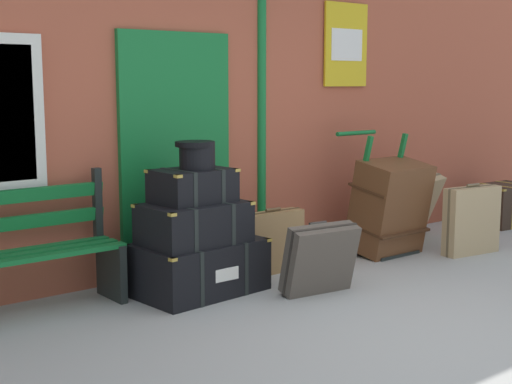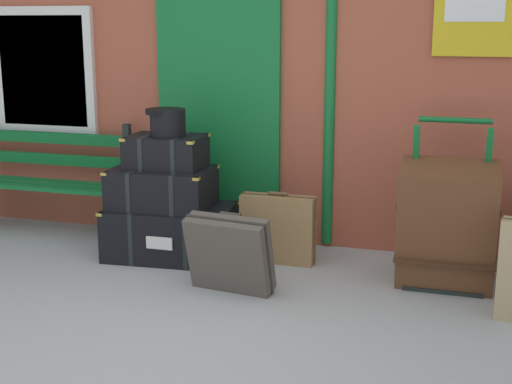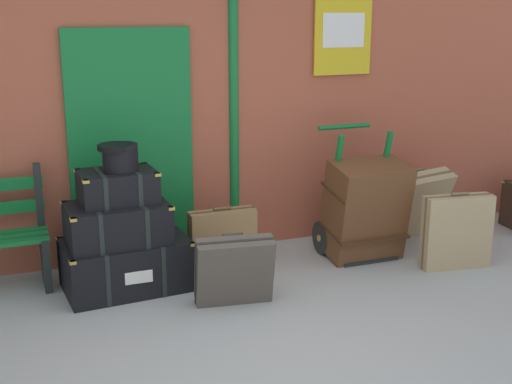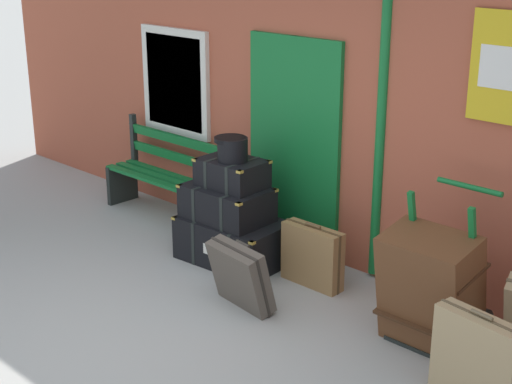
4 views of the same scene
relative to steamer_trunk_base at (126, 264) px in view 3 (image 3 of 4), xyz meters
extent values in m
plane|color=#A3A099|center=(0.57, -1.80, -0.21)|extent=(60.00, 60.00, 0.00)
cube|color=#AD5138|center=(0.57, 0.80, 1.39)|extent=(10.40, 0.30, 3.20)
cube|color=#146B2D|center=(0.20, 0.62, 0.84)|extent=(1.10, 0.05, 2.10)
cube|color=#0C401B|center=(0.20, 0.61, 0.84)|extent=(0.06, 0.02, 2.10)
cylinder|color=#146B2D|center=(1.17, 0.64, 1.39)|extent=(0.09, 0.09, 3.14)
cube|color=gold|center=(2.28, 0.62, 1.84)|extent=(0.60, 0.02, 0.84)
cube|color=white|center=(2.28, 0.61, 1.84)|extent=(0.44, 0.01, 0.32)
cube|color=black|center=(-0.62, 0.30, 0.01)|extent=(0.06, 0.40, 0.45)
cube|color=black|center=(-0.62, 0.50, 0.52)|extent=(0.06, 0.06, 0.56)
cube|color=black|center=(0.00, 0.00, 0.00)|extent=(1.05, 0.72, 0.42)
cube|color=black|center=(-0.22, -0.02, 0.00)|extent=(0.09, 0.65, 0.43)
cube|color=black|center=(0.22, 0.02, 0.00)|extent=(0.09, 0.65, 0.43)
cube|color=#B79338|center=(-0.46, -0.34, 0.20)|extent=(0.05, 0.05, 0.02)
cube|color=#B79338|center=(0.50, -0.26, 0.20)|extent=(0.05, 0.05, 0.02)
cube|color=#B79338|center=(-0.50, 0.26, 0.20)|extent=(0.05, 0.05, 0.02)
cube|color=#B79338|center=(0.46, 0.34, 0.20)|extent=(0.05, 0.05, 0.02)
cube|color=silver|center=(-0.03, -0.32, 0.00)|extent=(0.36, 0.01, 0.10)
cube|color=black|center=(-0.05, -0.02, 0.37)|extent=(0.82, 0.57, 0.32)
cube|color=black|center=(-0.23, -0.03, 0.37)|extent=(0.06, 0.55, 0.33)
cube|color=black|center=(0.13, -0.01, 0.37)|extent=(0.06, 0.55, 0.33)
cube|color=#B79338|center=(-0.42, -0.29, 0.52)|extent=(0.05, 0.05, 0.02)
cube|color=#B79338|center=(0.34, -0.26, 0.52)|extent=(0.05, 0.05, 0.02)
cube|color=#B79338|center=(-0.44, 0.21, 0.52)|extent=(0.05, 0.05, 0.02)
cube|color=#B79338|center=(0.31, 0.24, 0.52)|extent=(0.05, 0.05, 0.02)
cube|color=black|center=(-0.03, 0.03, 0.66)|extent=(0.62, 0.47, 0.26)
cube|color=black|center=(-0.17, 0.02, 0.66)|extent=(0.06, 0.45, 0.27)
cube|color=black|center=(0.10, 0.03, 0.66)|extent=(0.06, 0.45, 0.27)
cube|color=#B79338|center=(-0.30, -0.19, 0.78)|extent=(0.05, 0.05, 0.02)
cube|color=#B79338|center=(0.26, -0.16, 0.78)|extent=(0.05, 0.05, 0.02)
cube|color=#B79338|center=(-0.32, 0.21, 0.78)|extent=(0.05, 0.05, 0.02)
cube|color=#B79338|center=(0.24, 0.24, 0.78)|extent=(0.05, 0.05, 0.02)
cylinder|color=black|center=(0.00, 0.00, 0.90)|extent=(0.28, 0.28, 0.22)
cylinder|color=black|center=(-0.03, 0.00, 0.99)|extent=(0.30, 0.30, 0.04)
cube|color=black|center=(2.19, -0.11, -0.20)|extent=(0.56, 0.28, 0.03)
cube|color=#146B2D|center=(1.94, 0.09, 0.38)|extent=(0.04, 0.32, 1.18)
cube|color=#146B2D|center=(2.44, 0.09, 0.38)|extent=(0.04, 0.32, 1.18)
cylinder|color=#146B2D|center=(2.19, 0.38, 0.96)|extent=(0.54, 0.04, 0.04)
cylinder|color=black|center=(1.87, 0.15, -0.05)|extent=(0.04, 0.32, 0.32)
cylinder|color=#B79338|center=(1.87, 0.15, -0.05)|extent=(0.07, 0.06, 0.06)
cylinder|color=black|center=(2.51, 0.15, -0.05)|extent=(0.04, 0.32, 0.32)
cylinder|color=#B79338|center=(2.51, 0.15, -0.05)|extent=(0.07, 0.06, 0.06)
cube|color=brown|center=(2.19, -0.09, 0.26)|extent=(0.68, 0.58, 0.94)
cube|color=#432715|center=(2.19, -0.09, 0.07)|extent=(0.70, 0.46, 0.10)
cube|color=#432715|center=(2.19, -0.09, 0.46)|extent=(0.70, 0.46, 0.10)
cube|color=tan|center=(2.99, 0.23, 0.15)|extent=(0.69, 0.56, 0.71)
cylinder|color=brown|center=(2.99, 0.28, 0.49)|extent=(0.16, 0.06, 0.03)
cube|color=brown|center=(2.99, 0.23, 0.15)|extent=(0.67, 0.43, 0.66)
cube|color=olive|center=(0.88, 0.12, 0.06)|extent=(0.60, 0.17, 0.54)
cylinder|color=brown|center=(0.88, 0.12, 0.35)|extent=(0.16, 0.03, 0.03)
cube|color=brown|center=(0.88, 0.12, 0.06)|extent=(0.61, 0.03, 0.56)
cube|color=tan|center=(2.85, -0.57, 0.12)|extent=(0.64, 0.26, 0.66)
cylinder|color=brown|center=(2.85, -0.57, 0.47)|extent=(0.16, 0.05, 0.03)
cube|color=brown|center=(2.85, -0.57, 0.12)|extent=(0.63, 0.11, 0.67)
cube|color=#51473D|center=(0.73, -0.63, 0.08)|extent=(0.64, 0.38, 0.57)
cylinder|color=#302A24|center=(0.73, -0.61, 0.36)|extent=(0.16, 0.05, 0.03)
cube|color=#2C2721|center=(0.73, -0.63, 0.08)|extent=(0.63, 0.24, 0.55)
cube|color=#B79338|center=(4.10, 0.30, 0.26)|extent=(0.05, 0.05, 0.02)
camera|label=1|loc=(-3.22, -4.71, 1.48)|focal=51.29mm
camera|label=2|loc=(2.30, -5.20, 1.67)|focal=50.22mm
camera|label=3|loc=(-0.87, -5.33, 2.06)|focal=47.96mm
camera|label=4|loc=(4.82, -4.74, 2.82)|focal=53.71mm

